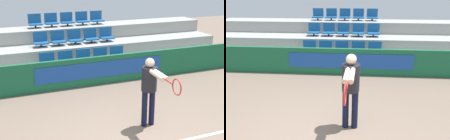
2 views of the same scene
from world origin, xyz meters
TOP-DOWN VIEW (x-y plane):
  - barrier_wall at (0.01, 3.99)m, footprint 11.38×0.14m
  - bleacher_tier_front at (0.00, 4.61)m, footprint 10.98×1.08m
  - bleacher_tier_middle at (0.00, 5.69)m, footprint 10.98×1.08m
  - bleacher_tier_back at (0.00, 6.77)m, footprint 10.98×1.08m
  - stadium_chair_0 at (-1.19, 4.74)m, footprint 0.47×0.38m
  - stadium_chair_1 at (-0.60, 4.74)m, footprint 0.47×0.38m
  - stadium_chair_2 at (0.00, 4.74)m, footprint 0.47×0.38m
  - stadium_chair_3 at (0.60, 4.74)m, footprint 0.47×0.38m
  - stadium_chair_4 at (1.19, 4.74)m, footprint 0.47×0.38m
  - stadium_chair_5 at (-1.19, 5.82)m, footprint 0.47×0.38m
  - stadium_chair_6 at (-0.60, 5.82)m, footprint 0.47×0.38m
  - stadium_chair_7 at (0.00, 5.82)m, footprint 0.47×0.38m
  - stadium_chair_8 at (0.60, 5.82)m, footprint 0.47×0.38m
  - stadium_chair_9 at (1.19, 5.82)m, footprint 0.47×0.38m
  - stadium_chair_10 at (-1.19, 6.90)m, footprint 0.47×0.38m
  - stadium_chair_11 at (-0.60, 6.90)m, footprint 0.47×0.38m
  - stadium_chair_12 at (0.00, 6.90)m, footprint 0.47×0.38m
  - stadium_chair_13 at (0.60, 6.90)m, footprint 0.47×0.38m
  - stadium_chair_14 at (1.19, 6.90)m, footprint 0.47×0.38m
  - tennis_player at (0.40, 0.96)m, footprint 0.34×1.51m

SIDE VIEW (x-z plane):
  - bleacher_tier_front at x=0.00m, z-range 0.00..0.47m
  - barrier_wall at x=0.01m, z-range 0.00..0.91m
  - bleacher_tier_middle at x=0.00m, z-range 0.00..0.94m
  - stadium_chair_0 at x=-1.19m, z-range 0.43..0.93m
  - stadium_chair_1 at x=-0.60m, z-range 0.43..0.93m
  - stadium_chair_2 at x=0.00m, z-range 0.43..0.93m
  - stadium_chair_3 at x=0.60m, z-range 0.43..0.93m
  - stadium_chair_4 at x=1.19m, z-range 0.43..0.93m
  - bleacher_tier_back at x=0.00m, z-range 0.00..1.41m
  - tennis_player at x=0.40m, z-range 0.20..1.81m
  - stadium_chair_5 at x=-1.19m, z-range 0.90..1.40m
  - stadium_chair_6 at x=-0.60m, z-range 0.90..1.40m
  - stadium_chair_7 at x=0.00m, z-range 0.90..1.40m
  - stadium_chair_8 at x=0.60m, z-range 0.90..1.40m
  - stadium_chair_9 at x=1.19m, z-range 0.90..1.40m
  - stadium_chair_10 at x=-1.19m, z-range 1.37..1.87m
  - stadium_chair_11 at x=-0.60m, z-range 1.37..1.87m
  - stadium_chair_12 at x=0.00m, z-range 1.37..1.87m
  - stadium_chair_13 at x=0.60m, z-range 1.37..1.87m
  - stadium_chair_14 at x=1.19m, z-range 1.37..1.87m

